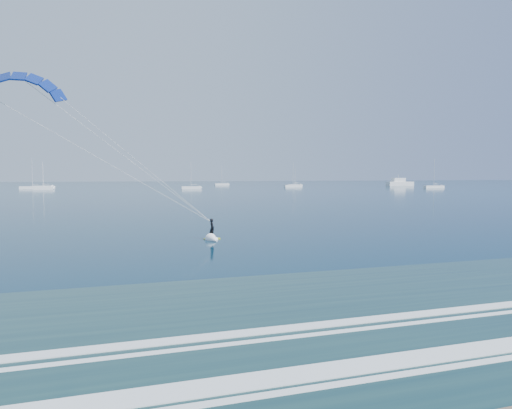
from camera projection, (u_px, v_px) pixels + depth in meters
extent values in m
cube|color=#1E423F|center=(455.00, 324.00, 18.60)|extent=(600.00, 22.00, 0.03)
cube|color=white|center=(506.00, 346.00, 16.22)|extent=(600.00, 1.10, 0.07)
cube|color=white|center=(431.00, 313.00, 20.02)|extent=(600.00, 0.70, 0.07)
cube|color=#B4CA17|center=(212.00, 239.00, 43.52)|extent=(1.52, 0.49, 0.09)
imported|color=black|center=(212.00, 228.00, 43.46)|extent=(0.50, 0.72, 1.88)
cone|color=white|center=(213.00, 240.00, 42.24)|extent=(1.31, 1.74, 1.10)
cube|color=white|center=(400.00, 184.00, 262.19)|extent=(16.11, 4.30, 2.36)
cube|color=white|center=(398.00, 180.00, 261.74)|extent=(7.52, 3.44, 2.15)
cylinder|color=silver|center=(399.00, 176.00, 261.61)|extent=(0.16, 0.16, 2.00)
cube|color=white|center=(43.00, 188.00, 192.33)|extent=(7.62, 2.40, 1.20)
cylinder|color=silver|center=(43.00, 176.00, 191.99)|extent=(0.18, 0.18, 9.41)
cylinder|color=silver|center=(46.00, 185.00, 192.60)|extent=(2.60, 0.12, 0.12)
cube|color=white|center=(43.00, 187.00, 212.78)|extent=(9.35, 2.40, 1.20)
cylinder|color=silver|center=(43.00, 174.00, 212.37)|extent=(0.18, 0.18, 11.32)
cylinder|color=silver|center=(46.00, 184.00, 213.05)|extent=(2.60, 0.12, 0.12)
cube|color=white|center=(191.00, 188.00, 200.66)|extent=(8.58, 2.40, 1.20)
cylinder|color=silver|center=(191.00, 174.00, 200.28)|extent=(0.18, 0.18, 10.73)
cylinder|color=silver|center=(194.00, 184.00, 200.93)|extent=(2.60, 0.12, 0.12)
cube|color=white|center=(222.00, 184.00, 273.94)|extent=(8.49, 2.40, 1.20)
cylinder|color=silver|center=(222.00, 175.00, 273.57)|extent=(0.18, 0.18, 10.38)
cylinder|color=silver|center=(224.00, 182.00, 274.21)|extent=(2.60, 0.12, 0.12)
cube|color=white|center=(295.00, 185.00, 243.38)|extent=(7.69, 2.40, 1.20)
cylinder|color=silver|center=(295.00, 176.00, 243.04)|extent=(0.18, 0.18, 9.44)
cylinder|color=silver|center=(297.00, 183.00, 243.65)|extent=(2.60, 0.12, 0.12)
cube|color=white|center=(434.00, 187.00, 214.75)|extent=(10.26, 2.40, 1.20)
cylinder|color=silver|center=(434.00, 172.00, 214.31)|extent=(0.18, 0.18, 12.49)
cylinder|color=silver|center=(436.00, 184.00, 215.01)|extent=(2.60, 0.12, 0.12)
cube|color=white|center=(293.00, 186.00, 230.44)|extent=(9.16, 2.40, 1.20)
cylinder|color=silver|center=(293.00, 174.00, 230.04)|extent=(0.18, 0.18, 11.15)
cylinder|color=silver|center=(295.00, 183.00, 230.71)|extent=(2.60, 0.12, 0.12)
cube|color=white|center=(33.00, 188.00, 201.62)|extent=(10.51, 2.40, 1.20)
cylinder|color=silver|center=(32.00, 172.00, 201.19)|extent=(0.18, 0.18, 12.28)
cylinder|color=silver|center=(35.00, 184.00, 201.89)|extent=(2.60, 0.12, 0.12)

